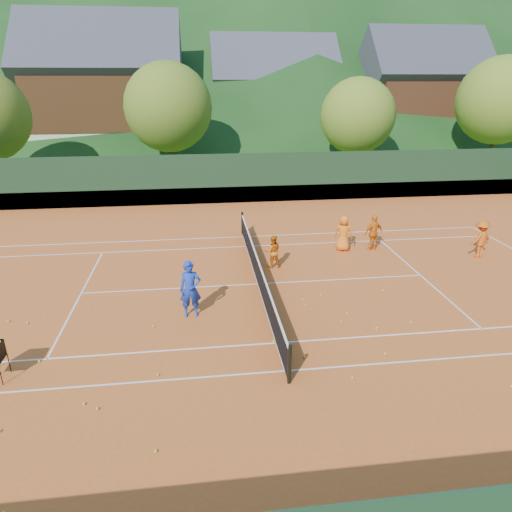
{
  "coord_description": "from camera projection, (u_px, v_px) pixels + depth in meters",
  "views": [
    {
      "loc": [
        -2.04,
        -15.37,
        7.22
      ],
      "look_at": [
        -0.08,
        0.0,
        1.15
      ],
      "focal_mm": 32.0,
      "sensor_mm": 36.0,
      "label": 1
    }
  ],
  "objects": [
    {
      "name": "tennis_ball_6",
      "position": [
        321.0,
        295.0,
        16.12
      ],
      "size": [
        0.07,
        0.07,
        0.07
      ],
      "primitive_type": "sphere",
      "color": "#ADDB24",
      "rests_on": "clay_court"
    },
    {
      "name": "coach",
      "position": [
        190.0,
        289.0,
        14.46
      ],
      "size": [
        0.71,
        0.49,
        1.88
      ],
      "primitive_type": "imported",
      "rotation": [
        0.0,
        0.0,
        0.06
      ],
      "color": "#1A36AC",
      "rests_on": "clay_court"
    },
    {
      "name": "tennis_ball_21",
      "position": [
        512.0,
        386.0,
        11.35
      ],
      "size": [
        0.07,
        0.07,
        0.07
      ],
      "primitive_type": "sphere",
      "color": "#ADDB24",
      "rests_on": "clay_court"
    },
    {
      "name": "tennis_ball_9",
      "position": [
        274.0,
        341.0,
        13.3
      ],
      "size": [
        0.07,
        0.07,
        0.07
      ],
      "primitive_type": "sphere",
      "color": "#ADDB24",
      "rests_on": "clay_court"
    },
    {
      "name": "tennis_ball_20",
      "position": [
        156.0,
        451.0,
        9.38
      ],
      "size": [
        0.07,
        0.07,
        0.07
      ],
      "primitive_type": "sphere",
      "color": "#ADDB24",
      "rests_on": "clay_court"
    },
    {
      "name": "clay_court",
      "position": [
        258.0,
        284.0,
        17.07
      ],
      "size": [
        40.0,
        24.0,
        0.02
      ],
      "primitive_type": "cube",
      "color": "#C2561F",
      "rests_on": "ground"
    },
    {
      "name": "tennis_ball_3",
      "position": [
        383.0,
        290.0,
        16.47
      ],
      "size": [
        0.07,
        0.07,
        0.07
      ],
      "primitive_type": "sphere",
      "color": "#ADDB24",
      "rests_on": "clay_court"
    },
    {
      "name": "chalet_right",
      "position": [
        419.0,
        99.0,
        45.21
      ],
      "size": [
        11.5,
        8.82,
        11.91
      ],
      "color": "beige",
      "rests_on": "ground"
    },
    {
      "name": "chalet_mid",
      "position": [
        273.0,
        101.0,
        47.36
      ],
      "size": [
        12.65,
        8.82,
        11.45
      ],
      "color": "beige",
      "rests_on": "ground"
    },
    {
      "name": "tennis_ball_4",
      "position": [
        198.0,
        297.0,
        15.96
      ],
      "size": [
        0.07,
        0.07,
        0.07
      ],
      "primitive_type": "sphere",
      "color": "#ADDB24",
      "rests_on": "clay_court"
    },
    {
      "name": "tennis_ball_1",
      "position": [
        411.0,
        322.0,
        14.32
      ],
      "size": [
        0.07,
        0.07,
        0.07
      ],
      "primitive_type": "sphere",
      "color": "#ADDB24",
      "rests_on": "clay_court"
    },
    {
      "name": "student_c",
      "position": [
        343.0,
        233.0,
        20.1
      ],
      "size": [
        0.92,
        0.77,
        1.61
      ],
      "primitive_type": "imported",
      "rotation": [
        0.0,
        0.0,
        2.76
      ],
      "color": "orange",
      "rests_on": "clay_court"
    },
    {
      "name": "tennis_ball_5",
      "position": [
        27.0,
        323.0,
        14.27
      ],
      "size": [
        0.07,
        0.07,
        0.07
      ],
      "primitive_type": "sphere",
      "color": "#ADDB24",
      "rests_on": "clay_court"
    },
    {
      "name": "tennis_ball_16",
      "position": [
        84.0,
        404.0,
        10.74
      ],
      "size": [
        0.07,
        0.07,
        0.07
      ],
      "primitive_type": "sphere",
      "color": "#ADDB24",
      "rests_on": "clay_court"
    },
    {
      "name": "tennis_ball_19",
      "position": [
        158.0,
        375.0,
        11.8
      ],
      "size": [
        0.07,
        0.07,
        0.07
      ],
      "primitive_type": "sphere",
      "color": "#ADDB24",
      "rests_on": "clay_court"
    },
    {
      "name": "student_b",
      "position": [
        374.0,
        233.0,
        20.19
      ],
      "size": [
        1.0,
        0.64,
        1.59
      ],
      "primitive_type": "imported",
      "rotation": [
        0.0,
        0.0,
        3.44
      ],
      "color": "orange",
      "rests_on": "clay_court"
    },
    {
      "name": "tree_d",
      "position": [
        500.0,
        101.0,
        36.11
      ],
      "size": [
        6.8,
        6.8,
        8.93
      ],
      "color": "#3F2919",
      "rests_on": "ground"
    },
    {
      "name": "tennis_ball_12",
      "position": [
        303.0,
        299.0,
        15.8
      ],
      "size": [
        0.07,
        0.07,
        0.07
      ],
      "primitive_type": "sphere",
      "color": "#ADDB24",
      "rests_on": "clay_court"
    },
    {
      "name": "student_d",
      "position": [
        481.0,
        239.0,
        19.36
      ],
      "size": [
        1.18,
        0.9,
        1.62
      ],
      "primitive_type": "imported",
      "rotation": [
        0.0,
        0.0,
        3.46
      ],
      "color": "#D95813",
      "rests_on": "clay_court"
    },
    {
      "name": "tree_c",
      "position": [
        357.0,
        116.0,
        34.14
      ],
      "size": [
        5.6,
        5.6,
        7.35
      ],
      "color": "#42291A",
      "rests_on": "ground"
    },
    {
      "name": "chalet_left",
      "position": [
        107.0,
        96.0,
        41.55
      ],
      "size": [
        13.8,
        9.93,
        12.92
      ],
      "color": "beige",
      "rests_on": "ground"
    },
    {
      "name": "tennis_ball_8",
      "position": [
        304.0,
        357.0,
        12.55
      ],
      "size": [
        0.07,
        0.07,
        0.07
      ],
      "primitive_type": "sphere",
      "color": "#ADDB24",
      "rests_on": "clay_court"
    },
    {
      "name": "tennis_ball_7",
      "position": [
        97.0,
        409.0,
        10.59
      ],
      "size": [
        0.07,
        0.07,
        0.07
      ],
      "primitive_type": "sphere",
      "color": "#ADDB24",
      "rests_on": "clay_court"
    },
    {
      "name": "tree_b",
      "position": [
        168.0,
        107.0,
        33.18
      ],
      "size": [
        6.4,
        6.4,
        8.4
      ],
      "color": "#43291A",
      "rests_on": "ground"
    },
    {
      "name": "tennis_ball_14",
      "position": [
        352.0,
        378.0,
        11.67
      ],
      "size": [
        0.07,
        0.07,
        0.07
      ],
      "primitive_type": "sphere",
      "color": "#ADDB24",
      "rests_on": "clay_court"
    },
    {
      "name": "tennis_ball_25",
      "position": [
        347.0,
        313.0,
        14.89
      ],
      "size": [
        0.07,
        0.07,
        0.07
      ],
      "primitive_type": "sphere",
      "color": "#ADDB24",
      "rests_on": "clay_court"
    },
    {
      "name": "tennis_ball_22",
      "position": [
        154.0,
        326.0,
        14.1
      ],
      "size": [
        0.07,
        0.07,
        0.07
      ],
      "primitive_type": "sphere",
      "color": "#ADDB24",
      "rests_on": "clay_court"
    },
    {
      "name": "court_lines",
      "position": [
        258.0,
        284.0,
        17.07
      ],
      "size": [
        23.83,
        11.03,
        0.0
      ],
      "color": "silver",
      "rests_on": "clay_court"
    },
    {
      "name": "tennis_ball_0",
      "position": [
        306.0,
        305.0,
        15.41
      ],
      "size": [
        0.07,
        0.07,
        0.07
      ],
      "primitive_type": "sphere",
      "color": "#ADDB24",
      "rests_on": "clay_court"
    },
    {
      "name": "tennis_ball_18",
      "position": [
        385.0,
        354.0,
        12.69
      ],
      "size": [
        0.07,
        0.07,
        0.07
      ],
      "primitive_type": "sphere",
      "color": "#ADDB24",
      "rests_on": "clay_court"
    },
    {
      "name": "tennis_ball_15",
      "position": [
        376.0,
        328.0,
        13.99
      ],
      "size": [
        0.07,
        0.07,
        0.07
      ],
      "primitive_type": "sphere",
      "color": "#ADDB24",
      "rests_on": "clay_court"
    },
    {
      "name": "tennis_ball_13",
      "position": [
        341.0,
        322.0,
        14.35
      ],
      "size": [
        0.07,
        0.07,
        0.07
      ],
      "primitive_type": "sphere",
      "color": "#ADDB24",
      "rests_on": "clay_court"
    },
    {
      "name": "ground",
      "position": [
        258.0,
        284.0,
        17.07
      ],
      "size": [
        400.0,
        400.0,
        0.0
      ],
      "primitive_type": "plane",
      "color": "#33551A",
      "rests_on": "ground"
    },
    {
      "name": "tennis_ball_11",
      "position": [
        8.0,
        321.0,
        14.39
      ],
      "size": [
        0.07,
        0.07,
        0.07
      ],
      "primitive_type": "sphere",
      "color": "#ADDB24",
      "rests_on": "clay_court"
    },
    {
      "name": "perimeter_fence",
      "position": [
        258.0,
        253.0,
        16.61
      ],
      "size": [
        40.4,
        24.24,
        3.0
      ],
      "color": "black",
      "rests_on": "clay_court"
    },
    {
      "name": "student_a",
      "position": [
        273.0,
        251.0,
        18.36
      ],
      "size": [
        0.66,
        0.52,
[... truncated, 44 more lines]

